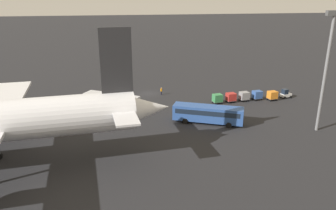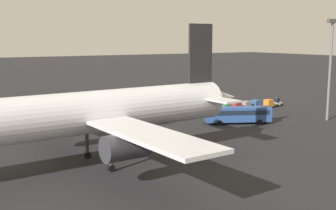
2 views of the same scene
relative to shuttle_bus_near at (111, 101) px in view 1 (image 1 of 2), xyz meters
name	(u,v)px [view 1 (image 1 of 2)]	position (x,y,z in m)	size (l,w,h in m)	color
ground_plane	(148,94)	(-8.70, -9.63, -1.88)	(600.00, 600.00, 0.00)	#232326
shuttle_bus_near	(111,101)	(0.00, 0.00, 0.00)	(11.52, 8.83, 3.13)	silver
shuttle_bus_far	(208,113)	(-17.25, 10.76, 0.06)	(12.75, 7.91, 3.23)	#2D5199
baggage_tug	(286,94)	(-39.20, -0.73, -0.94)	(2.62, 2.06, 2.10)	white
worker_person	(161,91)	(-11.68, -8.27, -1.01)	(0.38, 0.38, 1.74)	#1E1E2D
cargo_cart_orange	(272,95)	(-35.37, 0.33, -0.69)	(2.22, 1.96, 2.06)	#38383D
cargo_cart_blue	(257,95)	(-32.18, -0.57, -0.69)	(2.22, 1.96, 2.06)	#38383D
cargo_cart_grey	(244,96)	(-28.98, -0.28, -0.69)	(2.22, 1.96, 2.06)	#38383D
cargo_cart_red	(231,97)	(-25.79, 0.00, -0.69)	(2.22, 1.96, 2.06)	#38383D
cargo_cart_green	(217,98)	(-22.59, 0.31, -0.69)	(2.22, 1.96, 2.06)	#38383D
light_pole	(327,61)	(-35.02, 17.41, 10.28)	(2.80, 0.70, 20.19)	slate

